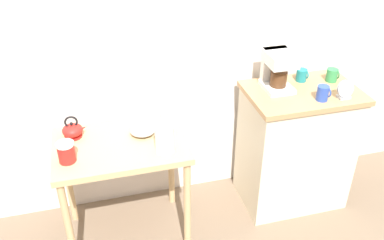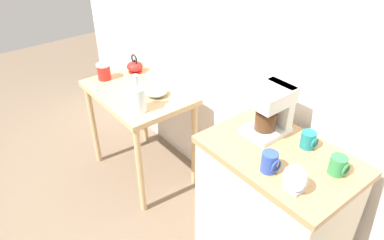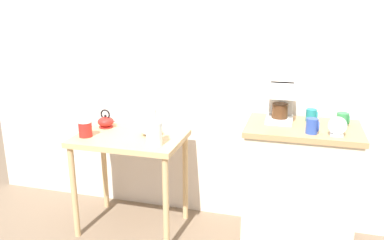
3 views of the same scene
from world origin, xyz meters
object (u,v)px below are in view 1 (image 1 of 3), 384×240
teakettle (73,130)px  bowl_stoneware (143,130)px  glass_carafe_vase (165,138)px  canister_enamel (66,152)px  mug_dark_teal (302,75)px  mug_blue (323,93)px  table_clock (345,91)px  coffee_maker (278,68)px  mug_tall_green (332,75)px

teakettle → bowl_stoneware: bearing=-10.8°
bowl_stoneware → glass_carafe_vase: 0.24m
canister_enamel → mug_dark_teal: mug_dark_teal is taller
glass_carafe_vase → mug_blue: size_ratio=2.64×
table_clock → canister_enamel: bearing=-179.7°
mug_dark_teal → table_clock: size_ratio=0.69×
coffee_maker → mug_blue: bearing=-47.9°
canister_enamel → coffee_maker: coffee_maker is taller
glass_carafe_vase → mug_dark_teal: bearing=18.5°
teakettle → mug_dark_teal: 1.57m
coffee_maker → glass_carafe_vase: bearing=-159.9°
bowl_stoneware → mug_dark_teal: mug_dark_teal is taller
glass_carafe_vase → mug_dark_teal: (1.04, 0.35, 0.11)m
bowl_stoneware → mug_dark_teal: bearing=7.0°
mug_tall_green → teakettle: bearing=-179.9°
mug_blue → table_clock: 0.15m
bowl_stoneware → mug_blue: mug_blue is taller
teakettle → mug_dark_teal: bearing=2.2°
teakettle → canister_enamel: teakettle is taller
glass_carafe_vase → mug_tall_green: bearing=13.2°
canister_enamel → glass_carafe_vase: bearing=-4.3°
coffee_maker → mug_dark_teal: bearing=12.1°
teakettle → mug_blue: mug_blue is taller
coffee_maker → table_clock: bearing=-34.9°
teakettle → coffee_maker: size_ratio=0.59×
teakettle → coffee_maker: bearing=0.6°
mug_dark_teal → coffee_maker: bearing=-167.9°
coffee_maker → mug_tall_green: 0.43m
mug_tall_green → glass_carafe_vase: bearing=-166.8°
coffee_maker → mug_tall_green: bearing=-1.6°
coffee_maker → teakettle: bearing=-179.4°
mug_blue → bowl_stoneware: bearing=172.9°
mug_tall_green → mug_dark_teal: size_ratio=1.04×
mug_tall_green → table_clock: table_clock is taller
mug_tall_green → mug_blue: size_ratio=0.91×
bowl_stoneware → mug_tall_green: size_ratio=1.80×
mug_blue → table_clock: table_clock is taller
bowl_stoneware → coffee_maker: 0.97m
canister_enamel → table_clock: 1.75m
coffee_maker → mug_blue: 0.33m
canister_enamel → teakettle: bearing=80.9°
glass_carafe_vase → mug_blue: glass_carafe_vase is taller
canister_enamel → table_clock: size_ratio=1.01×
bowl_stoneware → canister_enamel: canister_enamel is taller
bowl_stoneware → mug_dark_teal: 1.16m
mug_blue → table_clock: (0.15, -0.02, 0.01)m
teakettle → mug_dark_teal: size_ratio=1.81×
bowl_stoneware → coffee_maker: (0.92, 0.09, 0.27)m
bowl_stoneware → teakettle: bearing=169.2°
bowl_stoneware → coffee_maker: coffee_maker is taller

